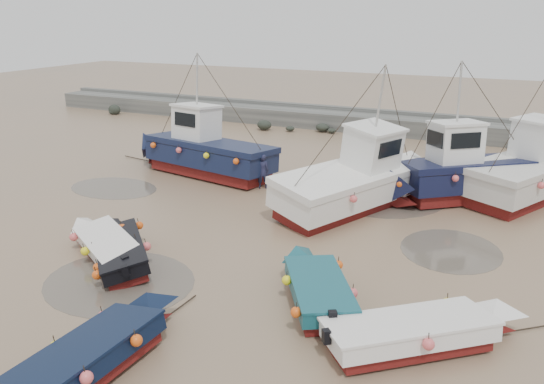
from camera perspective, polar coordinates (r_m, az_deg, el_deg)
The scene contains 16 objects.
ground at distance 18.74m, azimuth -0.90°, elevation -7.22°, with size 120.00×120.00×0.00m, color #8B6E52.
seawall at distance 38.62m, azimuth 13.46°, elevation 6.96°, with size 60.00×4.92×1.50m.
puddle_a at distance 17.96m, azimuth -16.08°, elevation -9.23°, with size 4.98×4.98×0.01m, color #584F44.
puddle_b at distance 20.46m, azimuth 18.67°, elevation -5.93°, with size 3.57×3.57×0.01m, color #584F44.
puddle_c at distance 27.21m, azimuth -16.66°, elevation 0.42°, with size 4.58×4.58×0.01m, color #584F44.
puddle_d at distance 25.90m, azimuth 12.10°, elevation -0.12°, with size 5.95×5.95×0.01m, color #584F44.
dinghy_0 at distance 19.68m, azimuth -17.33°, elevation -5.06°, with size 5.43×3.70×1.43m.
dinghy_1 at distance 13.93m, azimuth -18.14°, elevation -15.71°, with size 2.41×6.34×1.43m.
dinghy_2 at distance 16.07m, azimuth 4.76°, elevation -9.77°, with size 3.60×5.23×1.43m.
dinghy_3 at distance 14.49m, azimuth 15.95°, elevation -14.05°, with size 5.71×4.85×1.43m.
dinghy_4 at distance 19.14m, azimuth -15.81°, elevation -5.60°, with size 4.80×4.79×1.43m.
cabin_boat_0 at distance 28.31m, azimuth -7.74°, elevation 4.56°, with size 10.38×4.06×6.22m.
cabin_boat_1 at distance 23.57m, azimuth 9.35°, elevation 1.52°, with size 6.06×10.30×6.22m.
cabin_boat_2 at distance 25.36m, azimuth 19.43°, elevation 2.04°, with size 8.12×6.59×6.22m.
cabin_boat_3 at distance 27.30m, azimuth 26.19°, elevation 2.25°, with size 6.36×9.52×6.22m.
person at distance 26.04m, azimuth -1.01°, elevation 0.41°, with size 0.63×0.41×1.72m, color #1D1F3B.
Camera 1 is at (7.29, -15.18, 8.23)m, focal length 35.00 mm.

